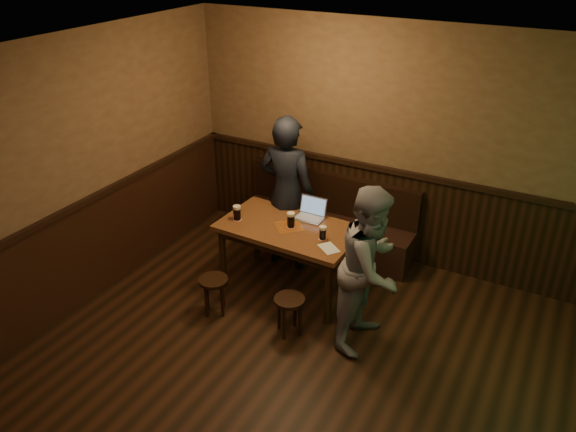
# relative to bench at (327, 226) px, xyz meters

# --- Properties ---
(room) EXTENTS (5.04, 6.04, 2.84)m
(room) POSITION_rel_bench_xyz_m (0.65, -2.53, 0.89)
(room) COLOR black
(room) RESTS_ON ground
(bench) EXTENTS (2.20, 0.50, 0.95)m
(bench) POSITION_rel_bench_xyz_m (0.00, 0.00, 0.00)
(bench) COLOR black
(bench) RESTS_ON ground
(pub_table) EXTENTS (1.51, 0.89, 0.80)m
(pub_table) POSITION_rel_bench_xyz_m (0.00, -0.99, 0.38)
(pub_table) COLOR #572E19
(pub_table) RESTS_ON ground
(stool_left) EXTENTS (0.37, 0.37, 0.42)m
(stool_left) POSITION_rel_bench_xyz_m (-0.48, -1.75, 0.02)
(stool_left) COLOR black
(stool_left) RESTS_ON ground
(stool_right) EXTENTS (0.31, 0.31, 0.42)m
(stool_right) POSITION_rel_bench_xyz_m (0.37, -1.67, 0.02)
(stool_right) COLOR black
(stool_right) RESTS_ON ground
(pint_left) EXTENTS (0.11, 0.11, 0.17)m
(pint_left) POSITION_rel_bench_xyz_m (-0.57, -1.13, 0.57)
(pint_left) COLOR #9F2913
(pint_left) RESTS_ON pub_table
(pint_mid) EXTENTS (0.11, 0.11, 0.17)m
(pint_mid) POSITION_rel_bench_xyz_m (0.02, -0.99, 0.57)
(pint_mid) COLOR #9F2913
(pint_mid) RESTS_ON pub_table
(pint_right) EXTENTS (0.10, 0.10, 0.15)m
(pint_right) POSITION_rel_bench_xyz_m (0.43, -1.06, 0.56)
(pint_right) COLOR #9F2913
(pint_right) RESTS_ON pub_table
(laptop) EXTENTS (0.31, 0.25, 0.22)m
(laptop) POSITION_rel_bench_xyz_m (0.11, -0.69, 0.54)
(laptop) COLOR silver
(laptop) RESTS_ON pub_table
(menu) EXTENTS (0.27, 0.25, 0.00)m
(menu) POSITION_rel_bench_xyz_m (0.56, -1.20, 0.48)
(menu) COLOR silver
(menu) RESTS_ON pub_table
(person_suit) EXTENTS (0.69, 0.47, 1.85)m
(person_suit) POSITION_rel_bench_xyz_m (-0.28, -0.53, 0.61)
(person_suit) COLOR black
(person_suit) RESTS_ON ground
(person_grey) EXTENTS (0.67, 0.83, 1.64)m
(person_grey) POSITION_rel_bench_xyz_m (1.08, -1.37, 0.51)
(person_grey) COLOR gray
(person_grey) RESTS_ON ground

